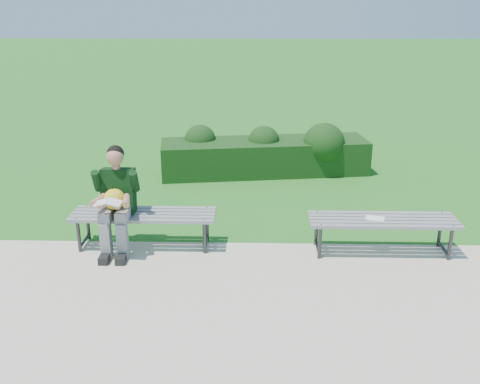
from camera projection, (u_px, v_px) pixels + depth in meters
The scene contains 7 objects.
ground at pixel (233, 244), 6.92m from camera, with size 80.00×80.00×0.00m.
walkway at pixel (226, 319), 5.27m from camera, with size 30.00×3.50×0.02m.
hedge at pixel (268, 153), 9.69m from camera, with size 3.80×1.44×0.94m.
bench_left at pixel (144, 217), 6.70m from camera, with size 1.80×0.50×0.46m.
bench_right at pixel (383, 223), 6.53m from camera, with size 1.80×0.50×0.46m.
seated_boy at pixel (116, 197), 6.52m from camera, with size 0.56×0.76×1.31m.
paper_sheet at pixel (375, 218), 6.52m from camera, with size 0.26×0.22×0.01m.
Camera 1 is at (0.26, -6.28, 2.98)m, focal length 40.00 mm.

